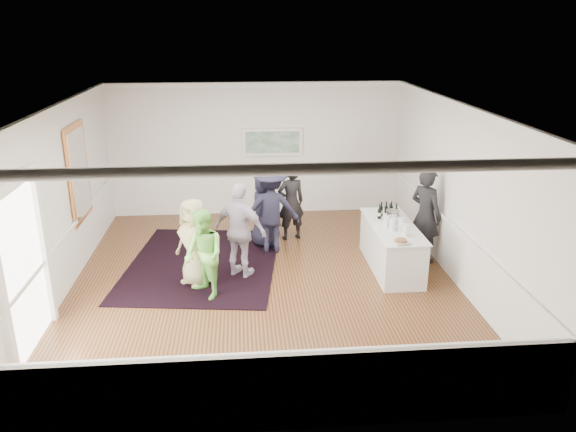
{
  "coord_description": "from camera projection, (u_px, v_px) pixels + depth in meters",
  "views": [
    {
      "loc": [
        -0.36,
        -9.36,
        4.52
      ],
      "look_at": [
        0.46,
        0.2,
        1.19
      ],
      "focal_mm": 35.0,
      "sensor_mm": 36.0,
      "label": 1
    }
  ],
  "objects": [
    {
      "name": "guest_tan",
      "position": [
        194.0,
        242.0,
        9.97
      ],
      "size": [
        0.92,
        0.93,
        1.62
      ],
      "primitive_type": "imported",
      "rotation": [
        0.0,
        0.0,
        -0.81
      ],
      "color": "tan",
      "rests_on": "floor"
    },
    {
      "name": "wall_back",
      "position": [
        256.0,
        149.0,
        13.56
      ],
      "size": [
        7.0,
        0.02,
        3.2
      ],
      "primitive_type": "cube",
      "color": "white",
      "rests_on": "floor"
    },
    {
      "name": "wall_left",
      "position": [
        57.0,
        204.0,
        9.51
      ],
      "size": [
        0.02,
        8.0,
        3.2
      ],
      "primitive_type": "cube",
      "color": "white",
      "rests_on": "floor"
    },
    {
      "name": "guest_navy",
      "position": [
        265.0,
        209.0,
        11.74
      ],
      "size": [
        0.88,
        0.93,
        1.61
      ],
      "primitive_type": "imported",
      "rotation": [
        0.0,
        0.0,
        2.2
      ],
      "color": "#1C1C2F",
      "rests_on": "floor"
    },
    {
      "name": "serving_table",
      "position": [
        391.0,
        247.0,
        10.74
      ],
      "size": [
        0.83,
        2.17,
        0.88
      ],
      "color": "silver",
      "rests_on": "floor"
    },
    {
      "name": "wainscoting",
      "position": [
        264.0,
        256.0,
        10.16
      ],
      "size": [
        7.0,
        8.0,
        1.0
      ],
      "primitive_type": null,
      "color": "white",
      "rests_on": "floor"
    },
    {
      "name": "ice_bucket",
      "position": [
        393.0,
        217.0,
        10.7
      ],
      "size": [
        0.26,
        0.26,
        0.24
      ],
      "primitive_type": "cylinder",
      "color": "silver",
      "rests_on": "serving_table"
    },
    {
      "name": "guest_lilac",
      "position": [
        240.0,
        231.0,
        10.27
      ],
      "size": [
        1.13,
        0.93,
        1.8
      ],
      "primitive_type": "imported",
      "rotation": [
        0.0,
        0.0,
        2.59
      ],
      "color": "silver",
      "rests_on": "floor"
    },
    {
      "name": "wall_right",
      "position": [
        457.0,
        193.0,
        10.08
      ],
      "size": [
        0.02,
        8.0,
        3.2
      ],
      "primitive_type": "cube",
      "color": "white",
      "rests_on": "floor"
    },
    {
      "name": "guest_dark_b",
      "position": [
        291.0,
        202.0,
        12.1
      ],
      "size": [
        0.69,
        0.55,
        1.67
      ],
      "primitive_type": "imported",
      "rotation": [
        0.0,
        0.0,
        3.42
      ],
      "color": "black",
      "rests_on": "floor"
    },
    {
      "name": "mirror",
      "position": [
        79.0,
        173.0,
        10.68
      ],
      "size": [
        0.05,
        1.25,
        1.85
      ],
      "color": "#EA8F45",
      "rests_on": "wall_left"
    },
    {
      "name": "wine_bottles",
      "position": [
        388.0,
        210.0,
        10.98
      ],
      "size": [
        0.42,
        0.23,
        0.31
      ],
      "color": "black",
      "rests_on": "serving_table"
    },
    {
      "name": "floor",
      "position": [
        264.0,
        281.0,
        10.32
      ],
      "size": [
        8.0,
        8.0,
        0.0
      ],
      "primitive_type": "plane",
      "color": "brown",
      "rests_on": "ground"
    },
    {
      "name": "wall_front",
      "position": [
        279.0,
        309.0,
        6.03
      ],
      "size": [
        7.0,
        0.02,
        3.2
      ],
      "primitive_type": "cube",
      "color": "white",
      "rests_on": "floor"
    },
    {
      "name": "area_rug",
      "position": [
        203.0,
        263.0,
        11.06
      ],
      "size": [
        3.28,
        4.04,
        0.02
      ],
      "primitive_type": "cube",
      "rotation": [
        0.0,
        0.0,
        -0.13
      ],
      "color": "black",
      "rests_on": "floor"
    },
    {
      "name": "ceiling",
      "position": [
        262.0,
        106.0,
        9.27
      ],
      "size": [
        7.0,
        8.0,
        0.02
      ],
      "primitive_type": "cube",
      "color": "white",
      "rests_on": "wall_back"
    },
    {
      "name": "bartender",
      "position": [
        425.0,
        215.0,
        10.95
      ],
      "size": [
        0.76,
        0.83,
        1.9
      ],
      "primitive_type": "imported",
      "rotation": [
        0.0,
        0.0,
        2.17
      ],
      "color": "black",
      "rests_on": "floor"
    },
    {
      "name": "nut_bowl",
      "position": [
        401.0,
        241.0,
        9.71
      ],
      "size": [
        0.29,
        0.29,
        0.08
      ],
      "color": "white",
      "rests_on": "serving_table"
    },
    {
      "name": "juice_pitchers",
      "position": [
        396.0,
        225.0,
        10.29
      ],
      "size": [
        0.35,
        0.6,
        0.24
      ],
      "color": "#69B440",
      "rests_on": "serving_table"
    },
    {
      "name": "guest_green",
      "position": [
        204.0,
        255.0,
        9.51
      ],
      "size": [
        0.91,
        0.96,
        1.57
      ],
      "primitive_type": "imported",
      "rotation": [
        0.0,
        0.0,
        -1.0
      ],
      "color": "#7DD756",
      "rests_on": "floor"
    },
    {
      "name": "landscape_painting",
      "position": [
        272.0,
        142.0,
        13.48
      ],
      "size": [
        1.44,
        0.06,
        0.66
      ],
      "color": "white",
      "rests_on": "wall_back"
    },
    {
      "name": "guest_dark_a",
      "position": [
        271.0,
        209.0,
        11.41
      ],
      "size": [
        1.18,
        0.68,
        1.82
      ],
      "primitive_type": "imported",
      "rotation": [
        0.0,
        0.0,
        3.15
      ],
      "color": "#1C1C2F",
      "rests_on": "floor"
    },
    {
      "name": "doorway",
      "position": [
        21.0,
        258.0,
        7.79
      ],
      "size": [
        0.1,
        1.78,
        2.56
      ],
      "color": "white",
      "rests_on": "wall_left"
    }
  ]
}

